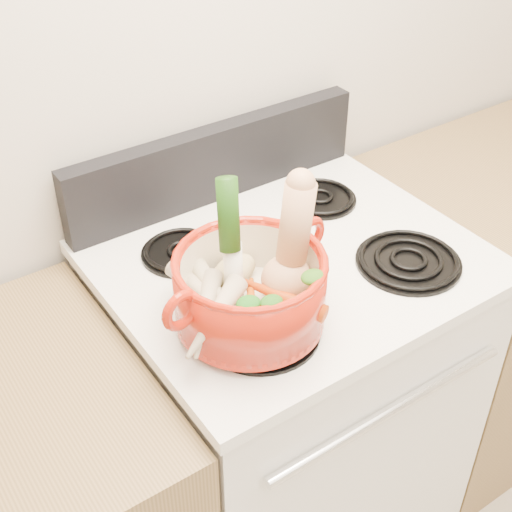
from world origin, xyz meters
TOP-DOWN VIEW (x-y plane):
  - wall_back at (0.00, 1.75)m, footprint 3.50×0.02m
  - stove_body at (0.00, 1.40)m, footprint 0.76×0.65m
  - cooktop at (0.00, 1.40)m, footprint 0.78×0.67m
  - control_backsplash at (0.00, 1.70)m, footprint 0.76×0.05m
  - oven_handle at (0.00, 1.06)m, footprint 0.60×0.02m
  - burner_front_left at (-0.19, 1.24)m, footprint 0.22×0.22m
  - burner_front_right at (0.19, 1.24)m, footprint 0.22×0.22m
  - burner_back_left at (-0.19, 1.54)m, footprint 0.17×0.17m
  - burner_back_right at (0.19, 1.54)m, footprint 0.17×0.17m
  - dutch_oven at (-0.19, 1.27)m, footprint 0.32×0.32m
  - pot_handle_left at (-0.35, 1.24)m, footprint 0.08×0.03m
  - pot_handle_right at (-0.04, 1.30)m, footprint 0.08×0.03m
  - squash at (-0.12, 1.26)m, footprint 0.15×0.14m
  - leek at (-0.20, 1.32)m, footprint 0.07×0.09m
  - ginger at (-0.18, 1.35)m, footprint 0.11×0.09m
  - parsnip_0 at (-0.25, 1.32)m, footprint 0.08×0.21m
  - parsnip_1 at (-0.29, 1.28)m, footprint 0.16×0.17m
  - parsnip_2 at (-0.24, 1.33)m, footprint 0.05×0.20m
  - parsnip_3 at (-0.29, 1.24)m, footprint 0.19×0.13m
  - carrot_0 at (-0.21, 1.22)m, footprint 0.08×0.16m
  - carrot_1 at (-0.22, 1.24)m, footprint 0.12×0.15m
  - carrot_2 at (-0.16, 1.23)m, footprint 0.11×0.18m

SIDE VIEW (x-z plane):
  - stove_body at x=0.00m, z-range 0.00..0.92m
  - oven_handle at x=0.00m, z-range 0.77..0.79m
  - cooktop at x=0.00m, z-range 0.92..0.95m
  - burner_front_left at x=-0.19m, z-range 0.95..0.97m
  - burner_front_right at x=0.19m, z-range 0.95..0.97m
  - burner_back_left at x=-0.19m, z-range 0.95..0.97m
  - burner_back_right at x=0.19m, z-range 0.95..0.97m
  - carrot_0 at x=-0.21m, z-range 0.99..1.04m
  - parsnip_0 at x=-0.25m, z-range 0.99..1.05m
  - ginger at x=-0.18m, z-range 1.00..1.05m
  - parsnip_1 at x=-0.29m, z-range 0.99..1.05m
  - carrot_1 at x=-0.22m, z-range 1.00..1.05m
  - carrot_2 at x=-0.16m, z-range 1.00..1.05m
  - parsnip_2 at x=-0.24m, z-range 1.00..1.06m
  - dutch_oven at x=-0.19m, z-range 0.97..1.11m
  - parsnip_3 at x=-0.29m, z-range 1.01..1.07m
  - control_backsplash at x=0.00m, z-range 0.95..1.13m
  - pot_handle_left at x=-0.35m, z-range 1.04..1.12m
  - pot_handle_right at x=-0.04m, z-range 1.04..1.12m
  - squash at x=-0.12m, z-range 0.99..1.24m
  - leek at x=-0.20m, z-range 0.99..1.25m
  - wall_back at x=0.00m, z-range 0.00..2.60m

